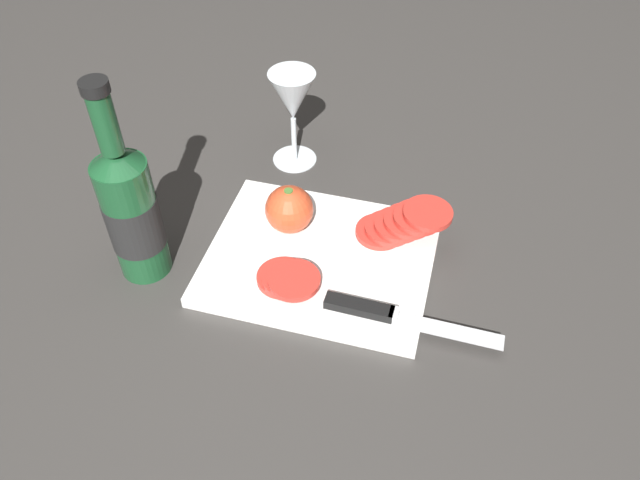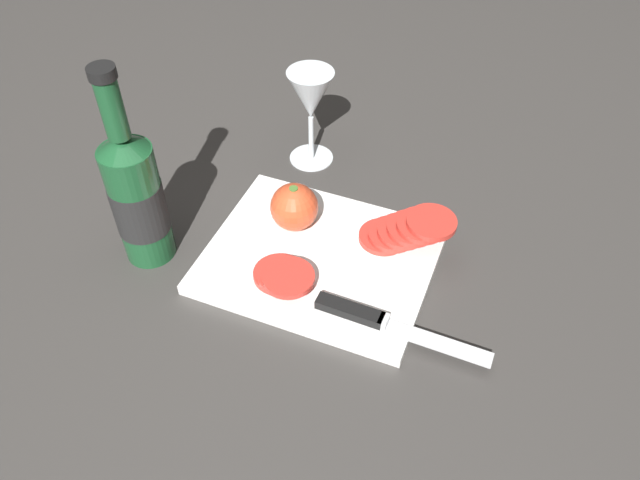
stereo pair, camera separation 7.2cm
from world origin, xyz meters
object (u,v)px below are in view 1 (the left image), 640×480
wine_bottle (131,211)px  tomato_slice_stack_near (288,279)px  whole_tomato (289,209)px  tomato_slice_stack_far (403,223)px  wine_glass (293,101)px  knife (378,312)px

wine_bottle → tomato_slice_stack_near: size_ratio=3.27×
whole_tomato → tomato_slice_stack_near: whole_tomato is taller
wine_bottle → tomato_slice_stack_near: 0.23m
tomato_slice_stack_far → wine_glass: bearing=144.3°
wine_bottle → whole_tomato: wine_bottle is taller
wine_bottle → tomato_slice_stack_far: wine_bottle is taller
wine_bottle → wine_glass: 0.32m
wine_bottle → wine_glass: (0.14, 0.29, 0.01)m
whole_tomato → tomato_slice_stack_far: (0.17, 0.03, -0.01)m
wine_glass → tomato_slice_stack_near: wine_glass is taller
wine_glass → tomato_slice_stack_near: bearing=-74.7°
whole_tomato → knife: (0.16, -0.13, -0.03)m
wine_bottle → wine_glass: bearing=65.3°
wine_glass → tomato_slice_stack_far: 0.27m
whole_tomato → wine_bottle: bearing=-147.7°
wine_glass → whole_tomato: (0.05, -0.18, -0.07)m
knife → tomato_slice_stack_near: tomato_slice_stack_near is taller
knife → tomato_slice_stack_far: 0.16m
wine_bottle → tomato_slice_stack_far: 0.38m
wine_glass → whole_tomato: bearing=-75.2°
tomato_slice_stack_near → tomato_slice_stack_far: tomato_slice_stack_far is taller
whole_tomato → knife: size_ratio=0.31×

